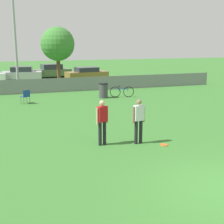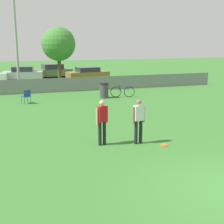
{
  "view_description": "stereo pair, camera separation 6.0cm",
  "coord_description": "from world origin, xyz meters",
  "px_view_note": "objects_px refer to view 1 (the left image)",
  "views": [
    {
      "loc": [
        -5.42,
        -6.18,
        3.85
      ],
      "look_at": [
        -1.41,
        5.53,
        1.05
      ],
      "focal_mm": 50.0,
      "sensor_mm": 36.0,
      "label": 1
    },
    {
      "loc": [
        -5.37,
        -6.2,
        3.85
      ],
      "look_at": [
        -1.41,
        5.53,
        1.05
      ],
      "focal_mm": 50.0,
      "sensor_mm": 36.0,
      "label": 2
    }
  ],
  "objects_px": {
    "tree_near_pole": "(58,44)",
    "parked_car_tan": "(87,73)",
    "folding_chair_sideline": "(26,96)",
    "player_defender_red": "(102,120)",
    "light_pole": "(14,29)",
    "parked_car_silver": "(22,74)",
    "player_receiver_white": "(139,118)",
    "parked_car_olive": "(52,71)",
    "trash_bin": "(103,90)",
    "bicycle_sideline": "(122,92)",
    "frisbee_disc": "(164,145)"
  },
  "relations": [
    {
      "from": "trash_bin",
      "to": "parked_car_olive",
      "type": "distance_m",
      "value": 14.16
    },
    {
      "from": "player_receiver_white",
      "to": "trash_bin",
      "type": "distance_m",
      "value": 10.19
    },
    {
      "from": "frisbee_disc",
      "to": "parked_car_olive",
      "type": "xyz_separation_m",
      "value": [
        -0.67,
        24.63,
        0.68
      ]
    },
    {
      "from": "light_pole",
      "to": "parked_car_olive",
      "type": "relative_size",
      "value": 1.9
    },
    {
      "from": "tree_near_pole",
      "to": "light_pole",
      "type": "bearing_deg",
      "value": -158.3
    },
    {
      "from": "player_defender_red",
      "to": "folding_chair_sideline",
      "type": "relative_size",
      "value": 1.98
    },
    {
      "from": "bicycle_sideline",
      "to": "trash_bin",
      "type": "bearing_deg",
      "value": -171.22
    },
    {
      "from": "light_pole",
      "to": "parked_car_tan",
      "type": "xyz_separation_m",
      "value": [
        7.08,
        5.41,
        -4.16
      ]
    },
    {
      "from": "player_receiver_white",
      "to": "bicycle_sideline",
      "type": "relative_size",
      "value": 1.04
    },
    {
      "from": "tree_near_pole",
      "to": "player_defender_red",
      "type": "relative_size",
      "value": 2.97
    },
    {
      "from": "tree_near_pole",
      "to": "trash_bin",
      "type": "xyz_separation_m",
      "value": [
        1.96,
        -6.88,
        -3.11
      ]
    },
    {
      "from": "trash_bin",
      "to": "parked_car_olive",
      "type": "xyz_separation_m",
      "value": [
        -1.56,
        14.07,
        0.17
      ]
    },
    {
      "from": "tree_near_pole",
      "to": "trash_bin",
      "type": "distance_m",
      "value": 7.8
    },
    {
      "from": "folding_chair_sideline",
      "to": "parked_car_silver",
      "type": "xyz_separation_m",
      "value": [
        0.49,
        12.97,
        0.16
      ]
    },
    {
      "from": "frisbee_disc",
      "to": "folding_chair_sideline",
      "type": "xyz_separation_m",
      "value": [
        -4.4,
        10.14,
        0.5
      ]
    },
    {
      "from": "trash_bin",
      "to": "player_defender_red",
      "type": "bearing_deg",
      "value": -107.63
    },
    {
      "from": "frisbee_disc",
      "to": "parked_car_tan",
      "type": "relative_size",
      "value": 0.07
    },
    {
      "from": "light_pole",
      "to": "player_defender_red",
      "type": "xyz_separation_m",
      "value": [
        2.4,
        -15.22,
        -3.82
      ]
    },
    {
      "from": "parked_car_tan",
      "to": "player_defender_red",
      "type": "bearing_deg",
      "value": -110.24
    },
    {
      "from": "tree_near_pole",
      "to": "parked_car_tan",
      "type": "bearing_deg",
      "value": 48.45
    },
    {
      "from": "light_pole",
      "to": "parked_car_tan",
      "type": "bearing_deg",
      "value": 37.39
    },
    {
      "from": "bicycle_sideline",
      "to": "trash_bin",
      "type": "distance_m",
      "value": 1.34
    },
    {
      "from": "player_receiver_white",
      "to": "trash_bin",
      "type": "relative_size",
      "value": 1.64
    },
    {
      "from": "tree_near_pole",
      "to": "player_receiver_white",
      "type": "xyz_separation_m",
      "value": [
        0.23,
        -16.91,
        -2.65
      ]
    },
    {
      "from": "player_receiver_white",
      "to": "frisbee_disc",
      "type": "relative_size",
      "value": 5.83
    },
    {
      "from": "parked_car_silver",
      "to": "parked_car_tan",
      "type": "xyz_separation_m",
      "value": [
        6.39,
        -1.67,
        -0.02
      ]
    },
    {
      "from": "light_pole",
      "to": "bicycle_sideline",
      "type": "bearing_deg",
      "value": -39.61
    },
    {
      "from": "frisbee_disc",
      "to": "parked_car_tan",
      "type": "height_order",
      "value": "parked_car_tan"
    },
    {
      "from": "trash_bin",
      "to": "frisbee_disc",
      "type": "bearing_deg",
      "value": -94.83
    },
    {
      "from": "parked_car_olive",
      "to": "bicycle_sideline",
      "type": "bearing_deg",
      "value": -87.41
    },
    {
      "from": "folding_chair_sideline",
      "to": "player_defender_red",
      "type": "bearing_deg",
      "value": 80.38
    },
    {
      "from": "frisbee_disc",
      "to": "parked_car_silver",
      "type": "height_order",
      "value": "parked_car_silver"
    },
    {
      "from": "parked_car_silver",
      "to": "parked_car_olive",
      "type": "bearing_deg",
      "value": 33.65
    },
    {
      "from": "frisbee_disc",
      "to": "folding_chair_sideline",
      "type": "height_order",
      "value": "folding_chair_sideline"
    },
    {
      "from": "trash_bin",
      "to": "tree_near_pole",
      "type": "bearing_deg",
      "value": 105.92
    },
    {
      "from": "light_pole",
      "to": "folding_chair_sideline",
      "type": "distance_m",
      "value": 7.29
    },
    {
      "from": "frisbee_disc",
      "to": "folding_chair_sideline",
      "type": "distance_m",
      "value": 11.07
    },
    {
      "from": "light_pole",
      "to": "frisbee_disc",
      "type": "distance_m",
      "value": 17.36
    },
    {
      "from": "light_pole",
      "to": "parked_car_silver",
      "type": "xyz_separation_m",
      "value": [
        0.69,
        7.08,
        -4.14
      ]
    },
    {
      "from": "player_defender_red",
      "to": "parked_car_tan",
      "type": "xyz_separation_m",
      "value": [
        4.68,
        20.63,
        -0.34
      ]
    },
    {
      "from": "light_pole",
      "to": "tree_near_pole",
      "type": "relative_size",
      "value": 1.59
    },
    {
      "from": "parked_car_silver",
      "to": "parked_car_tan",
      "type": "bearing_deg",
      "value": -6.09
    },
    {
      "from": "tree_near_pole",
      "to": "frisbee_disc",
      "type": "bearing_deg",
      "value": -86.49
    },
    {
      "from": "tree_near_pole",
      "to": "player_receiver_white",
      "type": "relative_size",
      "value": 2.97
    },
    {
      "from": "trash_bin",
      "to": "parked_car_silver",
      "type": "xyz_separation_m",
      "value": [
        -4.8,
        12.56,
        0.15
      ]
    },
    {
      "from": "tree_near_pole",
      "to": "player_defender_red",
      "type": "bearing_deg",
      "value": -93.9
    },
    {
      "from": "folding_chair_sideline",
      "to": "parked_car_silver",
      "type": "height_order",
      "value": "parked_car_silver"
    },
    {
      "from": "player_receiver_white",
      "to": "parked_car_olive",
      "type": "distance_m",
      "value": 24.1
    },
    {
      "from": "player_defender_red",
      "to": "frisbee_disc",
      "type": "bearing_deg",
      "value": -39.31
    },
    {
      "from": "tree_near_pole",
      "to": "parked_car_silver",
      "type": "height_order",
      "value": "tree_near_pole"
    }
  ]
}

